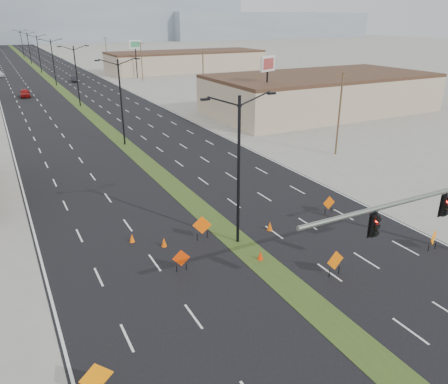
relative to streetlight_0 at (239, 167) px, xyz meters
name	(u,v)px	position (x,y,z in m)	size (l,w,h in m)	color
ground	(365,351)	(0.00, -12.00, -5.42)	(600.00, 600.00, 0.00)	gray
road_surface	(54,83)	(0.00, 88.00, -5.42)	(25.00, 400.00, 0.02)	black
median_strip	(54,83)	(0.00, 88.00, -5.42)	(2.00, 400.00, 0.04)	#273F16
building_se_near	(321,95)	(34.00, 33.00, -2.67)	(36.00, 18.00, 5.50)	tan
building_se_far	(186,62)	(38.00, 98.00, -2.92)	(44.00, 16.00, 5.00)	tan
mesa_center	(72,18)	(40.00, 288.00, 8.58)	(220.00, 50.00, 28.00)	gray
mesa_east	(265,25)	(180.00, 278.00, 3.58)	(160.00, 50.00, 18.00)	gray
streetlight_0	(239,167)	(0.00, 0.00, 0.00)	(5.15, 0.24, 10.02)	black
streetlight_1	(121,100)	(0.00, 28.00, 0.00)	(5.15, 0.24, 10.02)	black
streetlight_2	(77,74)	(0.00, 56.00, 0.00)	(5.15, 0.24, 10.02)	black
streetlight_3	(53,61)	(0.00, 84.00, 0.00)	(5.15, 0.24, 10.02)	black
streetlight_4	(39,53)	(0.00, 112.00, 0.00)	(5.15, 0.24, 10.02)	black
streetlight_5	(29,47)	(0.00, 140.00, 0.00)	(5.15, 0.24, 10.02)	black
streetlight_6	(22,43)	(0.00, 168.00, 0.00)	(5.15, 0.24, 10.02)	black
utility_pole_0	(339,113)	(20.00, 13.00, -0.74)	(1.60, 0.20, 9.00)	#4C3823
utility_pole_1	(203,77)	(20.00, 48.00, -0.74)	(1.60, 0.20, 9.00)	#4C3823
utility_pole_2	(142,61)	(20.00, 83.00, -0.74)	(1.60, 0.20, 9.00)	#4C3823
utility_pole_3	(106,52)	(20.00, 118.00, -0.74)	(1.60, 0.20, 9.00)	#4C3823
car_left	(25,93)	(-7.64, 70.63, -4.66)	(1.80, 4.48, 1.53)	maroon
car_mid	(74,79)	(4.83, 88.79, -4.78)	(1.34, 3.85, 1.27)	black
construction_sign_0	(97,378)	(-11.50, -9.00, -4.35)	(1.36, 0.13, 1.81)	orange
construction_sign_1	(202,226)	(-2.00, 1.47, -4.38)	(1.23, 0.56, 1.76)	#FF5A05
construction_sign_2	(181,259)	(-4.85, -1.65, -4.58)	(1.06, 0.30, 1.44)	#E23604
construction_sign_3	(335,261)	(3.03, -6.36, -4.43)	(1.26, 0.10, 1.67)	#EA6304
construction_sign_4	(434,238)	(10.85, -6.98, -4.54)	(1.05, 0.47, 1.50)	orange
construction_sign_5	(329,203)	(8.64, 0.81, -4.57)	(1.09, 0.12, 1.45)	#DF5504
cone_0	(164,242)	(-4.71, 1.74, -5.10)	(0.39, 0.39, 0.65)	#DD4F04
cone_1	(260,256)	(0.09, -2.79, -5.10)	(0.38, 0.38, 0.64)	red
cone_2	(270,226)	(2.93, 0.46, -5.08)	(0.41, 0.41, 0.69)	#D64E04
cone_3	(132,238)	(-6.45, 3.33, -5.11)	(0.37, 0.37, 0.61)	#F65A05
pole_sign_east_near	(268,69)	(20.94, 29.00, 2.37)	(2.98, 1.59, 9.54)	black
pole_sign_east_far	(135,47)	(20.44, 88.84, 2.04)	(3.00, 0.44, 9.17)	black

